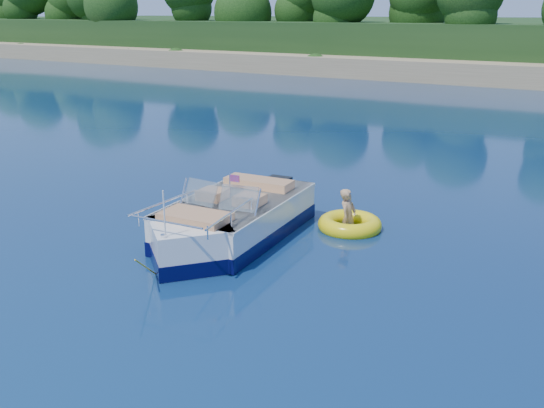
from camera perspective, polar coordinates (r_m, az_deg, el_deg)
The scene contains 5 objects.
ground at distance 12.70m, azimuth -8.42°, elevation -5.36°, with size 160.00×160.00×0.00m, color #091742.
treeline at distance 50.52m, azimuth 23.64°, elevation 17.01°, with size 150.00×7.12×8.19m.
motorboat at distance 13.57m, azimuth -4.14°, elevation -1.90°, with size 2.47×6.06×2.02m.
tow_tube at distance 14.48m, azimuth 7.33°, elevation -1.93°, with size 1.95×1.95×0.40m.
boy at distance 14.56m, azimuth 7.17°, elevation -2.24°, with size 0.53×0.35×1.46m, color tan.
Camera 1 is at (7.55, -8.94, 4.94)m, focal length 40.00 mm.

